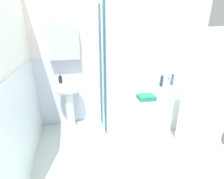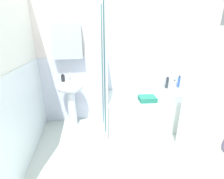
{
  "view_description": "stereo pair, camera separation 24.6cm",
  "coord_description": "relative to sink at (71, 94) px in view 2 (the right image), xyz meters",
  "views": [
    {
      "loc": [
        -0.99,
        -1.52,
        1.59
      ],
      "look_at": [
        -0.36,
        0.71,
        0.76
      ],
      "focal_mm": 25.32,
      "sensor_mm": 36.0,
      "label": 1
    },
    {
      "loc": [
        -0.75,
        -1.58,
        1.59
      ],
      "look_at": [
        -0.36,
        0.71,
        0.76
      ],
      "focal_mm": 25.32,
      "sensor_mm": 36.0,
      "label": 2
    }
  ],
  "objects": [
    {
      "name": "ground_plane",
      "position": [
        1.03,
        -1.03,
        -0.63
      ],
      "size": [
        4.8,
        5.6,
        0.04
      ],
      "primitive_type": "cube",
      "color": "silver"
    },
    {
      "name": "wall_back_tiled",
      "position": [
        0.96,
        0.23,
        0.52
      ],
      "size": [
        3.6,
        0.18,
        2.4
      ],
      "color": "silver",
      "rests_on": "ground_plane"
    },
    {
      "name": "wall_left_tiled",
      "position": [
        -0.54,
        -0.69,
        0.5
      ],
      "size": [
        0.07,
        1.81,
        2.4
      ],
      "color": "white",
      "rests_on": "ground_plane"
    },
    {
      "name": "sink",
      "position": [
        0.0,
        0.0,
        0.0
      ],
      "size": [
        0.44,
        0.34,
        0.84
      ],
      "color": "white",
      "rests_on": "ground_plane"
    },
    {
      "name": "faucet",
      "position": [
        0.0,
        0.08,
        0.28
      ],
      "size": [
        0.03,
        0.12,
        0.12
      ],
      "color": "silver",
      "rests_on": "sink"
    },
    {
      "name": "soap_dispenser",
      "position": [
        -0.1,
        0.01,
        0.28
      ],
      "size": [
        0.06,
        0.06,
        0.13
      ],
      "color": "#212427",
      "rests_on": "sink"
    },
    {
      "name": "bathtub",
      "position": [
        1.38,
        -0.19,
        -0.33
      ],
      "size": [
        1.62,
        0.76,
        0.57
      ],
      "primitive_type": "cube",
      "color": "white",
      "rests_on": "ground_plane"
    },
    {
      "name": "shower_curtain",
      "position": [
        0.55,
        -0.19,
        0.39
      ],
      "size": [
        0.01,
        0.76,
        2.0
      ],
      "color": "white",
      "rests_on": "ground_plane"
    },
    {
      "name": "body_wash_bottle",
      "position": [
        2.08,
        0.13,
        0.07
      ],
      "size": [
        0.04,
        0.04,
        0.24
      ],
      "color": "#2A4E98",
      "rests_on": "bathtub"
    },
    {
      "name": "shampoo_bottle",
      "position": [
        1.99,
        0.13,
        0.03
      ],
      "size": [
        0.04,
        0.04,
        0.16
      ],
      "color": "white",
      "rests_on": "bathtub"
    },
    {
      "name": "conditioner_bottle",
      "position": [
        1.83,
        0.12,
        0.06
      ],
      "size": [
        0.06,
        0.06,
        0.23
      ],
      "color": "#262D32",
      "rests_on": "bathtub"
    },
    {
      "name": "towel_folded",
      "position": [
        1.22,
        -0.4,
        -0.01
      ],
      "size": [
        0.28,
        0.24,
        0.07
      ],
      "primitive_type": "cube",
      "rotation": [
        0.0,
        0.0,
        -0.07
      ],
      "color": "#21705C",
      "rests_on": "bathtub"
    },
    {
      "name": "washer_dryer_stack",
      "position": [
        1.85,
        -1.1,
        0.21
      ],
      "size": [
        0.57,
        0.62,
        1.66
      ],
      "color": "white",
      "rests_on": "ground_plane"
    }
  ]
}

